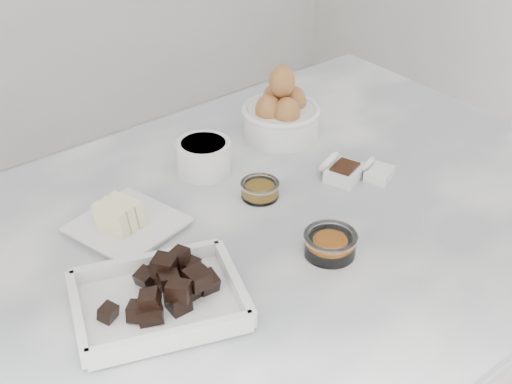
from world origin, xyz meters
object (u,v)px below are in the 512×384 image
at_px(sugar_ramekin, 204,156).
at_px(zest_bowl, 330,243).
at_px(chocolate_dish, 158,297).
at_px(butter_plate, 126,221).
at_px(egg_bowl, 281,113).
at_px(salt_spoon, 376,171).
at_px(honey_bowl, 260,189).
at_px(vanilla_spoon, 340,170).

relative_size(sugar_ramekin, zest_bowl, 1.18).
height_order(chocolate_dish, sugar_ramekin, chocolate_dish).
bearing_deg(butter_plate, chocolate_dish, -107.22).
bearing_deg(egg_bowl, salt_spoon, -82.11).
relative_size(butter_plate, egg_bowl, 1.19).
xyz_separation_m(chocolate_dish, sugar_ramekin, (0.25, 0.25, 0.01)).
bearing_deg(sugar_ramekin, honey_bowl, -78.61).
bearing_deg(vanilla_spoon, egg_bowl, 84.02).
height_order(egg_bowl, honey_bowl, egg_bowl).
bearing_deg(chocolate_dish, zest_bowl, -11.47).
relative_size(butter_plate, zest_bowl, 2.17).
bearing_deg(zest_bowl, butter_plate, 131.07).
xyz_separation_m(honey_bowl, zest_bowl, (-0.01, -0.18, 0.00)).
height_order(butter_plate, zest_bowl, butter_plate).
bearing_deg(honey_bowl, zest_bowl, -94.72).
bearing_deg(salt_spoon, zest_bowl, -153.72).
height_order(sugar_ramekin, salt_spoon, sugar_ramekin).
relative_size(butter_plate, vanilla_spoon, 1.96).
bearing_deg(egg_bowl, butter_plate, -167.55).
bearing_deg(sugar_ramekin, butter_plate, -160.56).
bearing_deg(chocolate_dish, egg_bowl, 31.26).
bearing_deg(egg_bowl, zest_bowl, -119.09).
xyz_separation_m(honey_bowl, vanilla_spoon, (0.14, -0.04, 0.00)).
bearing_deg(vanilla_spoon, honey_bowl, 164.27).
distance_m(egg_bowl, salt_spoon, 0.22).
height_order(butter_plate, vanilla_spoon, butter_plate).
bearing_deg(honey_bowl, chocolate_dish, -155.17).
relative_size(zest_bowl, salt_spoon, 1.13).
bearing_deg(sugar_ramekin, vanilla_spoon, -44.11).
relative_size(butter_plate, honey_bowl, 2.67).
height_order(vanilla_spoon, salt_spoon, vanilla_spoon).
bearing_deg(egg_bowl, vanilla_spoon, -95.98).
bearing_deg(chocolate_dish, vanilla_spoon, 11.73).
distance_m(butter_plate, vanilla_spoon, 0.37).
bearing_deg(zest_bowl, vanilla_spoon, 41.42).
bearing_deg(zest_bowl, egg_bowl, 60.91).
distance_m(egg_bowl, honey_bowl, 0.21).
xyz_separation_m(egg_bowl, honey_bowl, (-0.16, -0.14, -0.03)).
height_order(egg_bowl, vanilla_spoon, egg_bowl).
bearing_deg(vanilla_spoon, sugar_ramekin, 135.89).
bearing_deg(sugar_ramekin, chocolate_dish, -135.07).
bearing_deg(salt_spoon, egg_bowl, 97.89).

